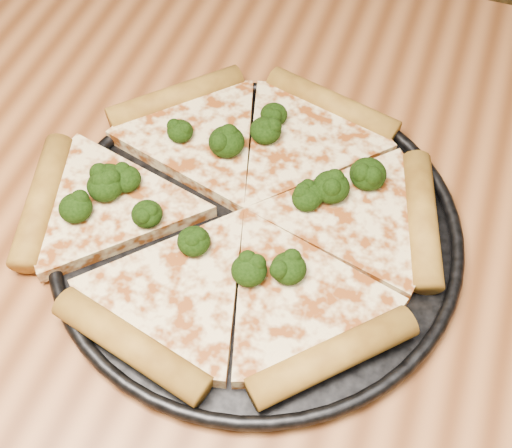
% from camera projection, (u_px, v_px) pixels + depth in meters
% --- Properties ---
extents(dining_table, '(1.20, 0.90, 0.75)m').
position_uv_depth(dining_table, '(207.00, 311.00, 0.68)').
color(dining_table, '#995B2F').
rests_on(dining_table, ground).
extents(pizza_pan, '(0.37, 0.37, 0.02)m').
position_uv_depth(pizza_pan, '(256.00, 229.00, 0.61)').
color(pizza_pan, black).
rests_on(pizza_pan, dining_table).
extents(pizza, '(0.39, 0.37, 0.03)m').
position_uv_depth(pizza, '(239.00, 210.00, 0.61)').
color(pizza, beige).
rests_on(pizza, pizza_pan).
extents(broccoli_florets, '(0.26, 0.20, 0.03)m').
position_uv_depth(broccoli_florets, '(228.00, 186.00, 0.62)').
color(broccoli_florets, black).
rests_on(broccoli_florets, pizza).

